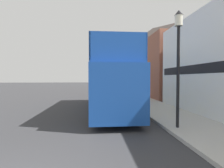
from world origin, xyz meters
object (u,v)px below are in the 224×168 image
(parked_car_ahead_of_bus, at_px, (112,92))
(lamp_post_nearest, at_px, (178,48))
(lamp_post_second, at_px, (134,64))
(tour_bus, at_px, (110,83))
(lamp_post_third, at_px, (121,69))

(parked_car_ahead_of_bus, distance_m, lamp_post_nearest, 13.41)
(parked_car_ahead_of_bus, bearing_deg, lamp_post_second, -70.85)
(lamp_post_nearest, height_order, lamp_post_second, lamp_post_second)
(lamp_post_second, bearing_deg, parked_car_ahead_of_bus, 110.85)
(tour_bus, bearing_deg, lamp_post_third, 78.75)
(tour_bus, bearing_deg, parked_car_ahead_of_bus, 84.37)
(lamp_post_third, bearing_deg, parked_car_ahead_of_bus, -111.70)
(parked_car_ahead_of_bus, bearing_deg, tour_bus, -98.13)
(lamp_post_nearest, bearing_deg, parked_car_ahead_of_bus, 97.00)
(parked_car_ahead_of_bus, xyz_separation_m, lamp_post_third, (1.68, 4.23, 2.88))
(tour_bus, distance_m, lamp_post_nearest, 6.04)
(tour_bus, distance_m, lamp_post_second, 4.54)
(tour_bus, bearing_deg, lamp_post_nearest, -64.02)
(parked_car_ahead_of_bus, distance_m, lamp_post_third, 5.38)
(lamp_post_third, bearing_deg, lamp_post_nearest, -90.29)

